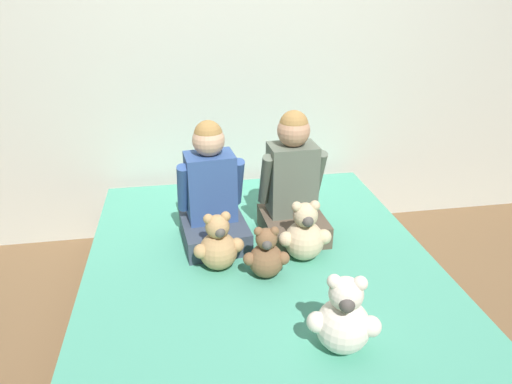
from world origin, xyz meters
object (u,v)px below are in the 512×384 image
object	(u,v)px
child_on_left	(212,195)
teddy_bear_between_children	(266,256)
teddy_bear_held_by_right_child	(304,235)
bed	(262,297)
teddy_bear_at_foot_of_bed	(344,319)
teddy_bear_held_by_left_child	(218,245)
child_on_right	(293,186)

from	to	relation	value
child_on_left	teddy_bear_between_children	size ratio (longest dim) A/B	2.51
teddy_bear_held_by_right_child	teddy_bear_between_children	world-z (taller)	teddy_bear_held_by_right_child
bed	child_on_left	world-z (taller)	child_on_left
teddy_bear_held_by_right_child	teddy_bear_between_children	bearing A→B (deg)	-149.48
teddy_bear_between_children	bed	bearing A→B (deg)	96.75
teddy_bear_between_children	teddy_bear_at_foot_of_bed	world-z (taller)	teddy_bear_at_foot_of_bed
teddy_bear_held_by_left_child	child_on_left	bearing A→B (deg)	82.04
child_on_left	teddy_bear_held_by_right_child	size ratio (longest dim) A/B	2.07
bed	teddy_bear_at_foot_of_bed	distance (m)	0.68
child_on_right	teddy_bear_between_children	size ratio (longest dim) A/B	2.63
teddy_bear_held_by_left_child	teddy_bear_between_children	size ratio (longest dim) A/B	1.13
teddy_bear_between_children	child_on_right	bearing A→B (deg)	67.76
child_on_left	child_on_right	bearing A→B (deg)	-5.94
child_on_right	teddy_bear_held_by_left_child	xyz separation A→B (m)	(-0.39, -0.25, -0.15)
bed	child_on_right	bearing A→B (deg)	52.20
child_on_left	teddy_bear_held_by_left_child	distance (m)	0.28
teddy_bear_between_children	teddy_bear_held_by_right_child	bearing A→B (deg)	35.76
bed	teddy_bear_held_by_right_child	bearing A→B (deg)	3.11
teddy_bear_at_foot_of_bed	teddy_bear_between_children	bearing A→B (deg)	127.17
teddy_bear_held_by_left_child	teddy_bear_between_children	xyz separation A→B (m)	(0.20, -0.10, -0.01)
teddy_bear_held_by_left_child	teddy_bear_held_by_right_child	xyz separation A→B (m)	(0.40, 0.01, 0.01)
teddy_bear_held_by_left_child	teddy_bear_held_by_right_child	distance (m)	0.40
bed	teddy_bear_at_foot_of_bed	size ratio (longest dim) A/B	6.39
bed	teddy_bear_held_by_right_child	distance (m)	0.38
teddy_bear_held_by_right_child	teddy_bear_at_foot_of_bed	xyz separation A→B (m)	(-0.02, -0.58, 0.00)
child_on_left	child_on_right	world-z (taller)	child_on_right
child_on_right	teddy_bear_between_children	bearing A→B (deg)	-121.58
child_on_left	child_on_right	xyz separation A→B (m)	(0.40, -0.00, 0.02)
bed	teddy_bear_between_children	bearing A→B (deg)	-90.30
bed	teddy_bear_at_foot_of_bed	bearing A→B (deg)	-72.41
child_on_left	child_on_right	distance (m)	0.40
child_on_left	teddy_bear_between_children	world-z (taller)	child_on_left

